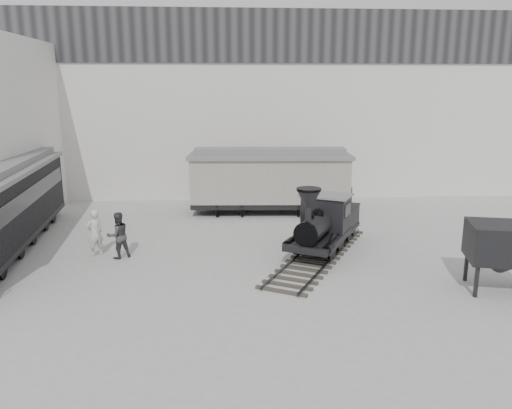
{
  "coord_description": "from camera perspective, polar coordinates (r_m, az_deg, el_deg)",
  "views": [
    {
      "loc": [
        -1.69,
        -15.9,
        6.64
      ],
      "look_at": [
        -0.41,
        3.79,
        2.0
      ],
      "focal_mm": 35.0,
      "sensor_mm": 36.0,
      "label": 1
    }
  ],
  "objects": [
    {
      "name": "north_wall",
      "position": [
        30.95,
        -0.6,
        11.22
      ],
      "size": [
        34.0,
        2.51,
        11.0
      ],
      "color": "silver",
      "rests_on": "ground"
    },
    {
      "name": "visitor_b",
      "position": [
        20.5,
        -15.48,
        -3.41
      ],
      "size": [
        1.15,
        1.1,
        1.88
      ],
      "primitive_type": "imported",
      "rotation": [
        0.0,
        0.0,
        3.73
      ],
      "color": "#39393B",
      "rests_on": "ground"
    },
    {
      "name": "locomotive",
      "position": [
        20.61,
        7.7,
        -2.48
      ],
      "size": [
        5.6,
        8.28,
        2.97
      ],
      "rotation": [
        0.0,
        0.0,
        -0.49
      ],
      "color": "#322D29",
      "rests_on": "ground"
    },
    {
      "name": "coal_hopper",
      "position": [
        18.35,
        26.26,
        -4.44
      ],
      "size": [
        2.45,
        2.17,
        2.3
      ],
      "rotation": [
        0.0,
        0.0,
        -0.24
      ],
      "color": "black",
      "rests_on": "ground"
    },
    {
      "name": "passenger_coach",
      "position": [
        23.15,
        -27.15,
        -0.14
      ],
      "size": [
        3.83,
        12.84,
        3.39
      ],
      "rotation": [
        0.0,
        0.0,
        0.1
      ],
      "color": "black",
      "rests_on": "ground"
    },
    {
      "name": "visitor_a",
      "position": [
        21.05,
        -17.95,
        -3.1
      ],
      "size": [
        0.82,
        0.8,
        1.91
      ],
      "primitive_type": "imported",
      "rotation": [
        0.0,
        0.0,
        3.85
      ],
      "color": "silver",
      "rests_on": "ground"
    },
    {
      "name": "ground",
      "position": [
        17.31,
        2.19,
        -9.33
      ],
      "size": [
        90.0,
        90.0,
        0.0
      ],
      "primitive_type": "plane",
      "color": "#9E9E9B"
    },
    {
      "name": "boxcar",
      "position": [
        26.78,
        1.58,
        2.92
      ],
      "size": [
        8.74,
        3.17,
        3.53
      ],
      "rotation": [
        0.0,
        0.0,
        -0.06
      ],
      "color": "black",
      "rests_on": "ground"
    }
  ]
}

